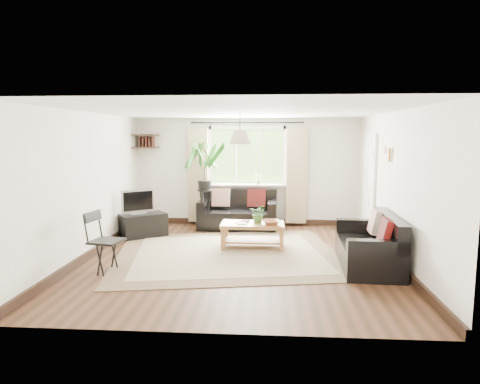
# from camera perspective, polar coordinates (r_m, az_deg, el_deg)

# --- Properties ---
(floor) EXTENTS (5.50, 5.50, 0.00)m
(floor) POSITION_cam_1_polar(r_m,az_deg,el_deg) (7.19, -0.22, -8.75)
(floor) COLOR black
(floor) RESTS_ON ground
(ceiling) EXTENTS (5.50, 5.50, 0.00)m
(ceiling) POSITION_cam_1_polar(r_m,az_deg,el_deg) (6.91, -0.23, 10.73)
(ceiling) COLOR white
(ceiling) RESTS_ON floor
(wall_back) EXTENTS (5.00, 0.02, 2.40)m
(wall_back) POSITION_cam_1_polar(r_m,az_deg,el_deg) (9.68, 0.96, 2.71)
(wall_back) COLOR white
(wall_back) RESTS_ON floor
(wall_front) EXTENTS (5.00, 0.02, 2.40)m
(wall_front) POSITION_cam_1_polar(r_m,az_deg,el_deg) (4.24, -2.96, -3.59)
(wall_front) COLOR white
(wall_front) RESTS_ON floor
(wall_left) EXTENTS (0.02, 5.50, 2.40)m
(wall_left) POSITION_cam_1_polar(r_m,az_deg,el_deg) (7.55, -19.51, 0.90)
(wall_left) COLOR white
(wall_left) RESTS_ON floor
(wall_right) EXTENTS (0.02, 5.50, 2.40)m
(wall_right) POSITION_cam_1_polar(r_m,az_deg,el_deg) (7.21, 20.01, 0.58)
(wall_right) COLOR white
(wall_right) RESTS_ON floor
(rug) EXTENTS (4.23, 3.79, 0.02)m
(rug) POSITION_cam_1_polar(r_m,az_deg,el_deg) (7.38, -1.55, -8.24)
(rug) COLOR beige
(rug) RESTS_ON floor
(window) EXTENTS (2.50, 0.16, 2.16)m
(window) POSITION_cam_1_polar(r_m,az_deg,el_deg) (9.61, 0.96, 4.77)
(window) COLOR white
(window) RESTS_ON wall_back
(door) EXTENTS (0.06, 0.96, 2.06)m
(door) POSITION_cam_1_polar(r_m,az_deg,el_deg) (8.86, 16.76, 0.64)
(door) COLOR silver
(door) RESTS_ON wall_right
(corner_shelf) EXTENTS (0.50, 0.50, 0.34)m
(corner_shelf) POSITION_cam_1_polar(r_m,az_deg,el_deg) (9.78, -12.49, 6.63)
(corner_shelf) COLOR black
(corner_shelf) RESTS_ON wall_back
(pendant_lamp) EXTENTS (0.36, 0.36, 0.54)m
(pendant_lamp) POSITION_cam_1_polar(r_m,az_deg,el_deg) (7.30, 0.00, 7.81)
(pendant_lamp) COLOR beige
(pendant_lamp) RESTS_ON ceiling
(wall_sconce) EXTENTS (0.12, 0.12, 0.28)m
(wall_sconce) POSITION_cam_1_polar(r_m,az_deg,el_deg) (7.44, 19.04, 5.00)
(wall_sconce) COLOR beige
(wall_sconce) RESTS_ON wall_right
(sofa_back) EXTENTS (1.71, 0.89, 0.79)m
(sofa_back) POSITION_cam_1_polar(r_m,az_deg,el_deg) (9.32, -0.29, -2.47)
(sofa_back) COLOR black
(sofa_back) RESTS_ON floor
(sofa_right) EXTENTS (1.68, 0.90, 0.77)m
(sofa_right) POSITION_cam_1_polar(r_m,az_deg,el_deg) (6.91, 16.70, -6.43)
(sofa_right) COLOR black
(sofa_right) RESTS_ON floor
(coffee_table) EXTENTS (1.13, 0.62, 0.46)m
(coffee_table) POSITION_cam_1_polar(r_m,az_deg,el_deg) (7.73, 1.71, -5.82)
(coffee_table) COLOR brown
(coffee_table) RESTS_ON floor
(table_plant) EXTENTS (0.37, 0.34, 0.34)m
(table_plant) POSITION_cam_1_polar(r_m,az_deg,el_deg) (7.70, 2.50, -2.86)
(table_plant) COLOR #366528
(table_plant) RESTS_ON coffee_table
(bowl) EXTENTS (0.39, 0.39, 0.08)m
(bowl) POSITION_cam_1_polar(r_m,az_deg,el_deg) (7.57, 4.16, -4.05)
(bowl) COLOR #9A5635
(bowl) RESTS_ON coffee_table
(book_a) EXTENTS (0.24, 0.28, 0.02)m
(book_a) POSITION_cam_1_polar(r_m,az_deg,el_deg) (7.60, -0.48, -4.20)
(book_a) COLOR white
(book_a) RESTS_ON coffee_table
(book_b) EXTENTS (0.20, 0.24, 0.02)m
(book_b) POSITION_cam_1_polar(r_m,az_deg,el_deg) (7.81, 0.10, -3.87)
(book_b) COLOR #592623
(book_b) RESTS_ON coffee_table
(tv_stand) EXTENTS (0.99, 0.91, 0.47)m
(tv_stand) POSITION_cam_1_polar(r_m,az_deg,el_deg) (8.79, -12.76, -4.34)
(tv_stand) COLOR black
(tv_stand) RESTS_ON floor
(tv) EXTENTS (0.67, 0.58, 0.51)m
(tv) POSITION_cam_1_polar(r_m,az_deg,el_deg) (8.74, -13.48, -1.19)
(tv) COLOR #A5A5AA
(tv) RESTS_ON tv_stand
(palm_stand) EXTENTS (0.77, 0.77, 1.89)m
(palm_stand) POSITION_cam_1_polar(r_m,az_deg,el_deg) (9.12, -4.75, 0.77)
(palm_stand) COLOR black
(palm_stand) RESTS_ON floor
(folding_chair) EXTENTS (0.54, 0.54, 0.91)m
(folding_chair) POSITION_cam_1_polar(r_m,az_deg,el_deg) (6.65, -17.36, -6.41)
(folding_chair) COLOR black
(folding_chair) RESTS_ON floor
(sill_plant) EXTENTS (0.14, 0.10, 0.27)m
(sill_plant) POSITION_cam_1_polar(r_m,az_deg,el_deg) (9.56, 2.42, 1.83)
(sill_plant) COLOR #2D6023
(sill_plant) RESTS_ON window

